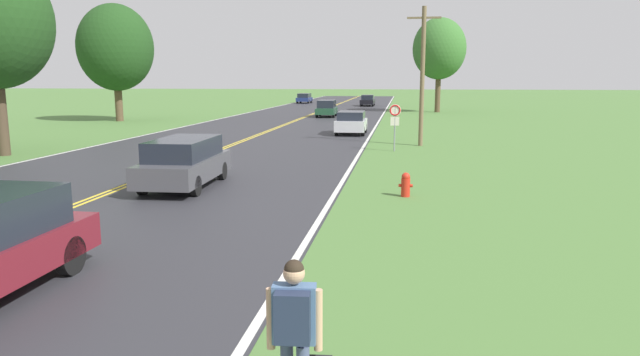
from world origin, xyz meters
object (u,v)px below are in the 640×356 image
Objects in this scene: tree_mid_treeline at (115,48)px; car_silver_hatchback_mid_near at (351,122)px; car_dark_green_hatchback_mid_far at (327,108)px; car_black_sedan_receding at (368,100)px; car_dark_blue_hatchback_distant at (304,98)px; fire_hydrant at (406,184)px; hitchhiker_person at (294,323)px; traffic_sign at (395,116)px; tree_right_cluster at (439,49)px; car_dark_grey_van_approaching at (185,161)px.

car_silver_hatchback_mid_near is at bearing -23.20° from tree_mid_treeline.
car_dark_green_hatchback_mid_far is 0.89× the size of car_black_sedan_receding.
car_black_sedan_receding is 1.24× the size of car_dark_blue_hatchback_distant.
car_silver_hatchback_mid_near is at bearing 11.43° from car_dark_green_hatchback_mid_far.
fire_hydrant is at bearing 9.53° from car_silver_hatchback_mid_near.
car_silver_hatchback_mid_near is (-2.32, 32.11, -0.28)m from hitchhiker_person.
traffic_sign is at bearing -164.36° from car_dark_blue_hatchback_distant.
traffic_sign is 30.18m from tree_mid_treeline.
tree_mid_treeline is 2.30× the size of car_dark_green_hatchback_mid_far.
fire_hydrant is 0.20× the size of car_dark_blue_hatchback_distant.
car_dark_blue_hatchback_distant is (-11.45, 47.62, -0.02)m from car_silver_hatchback_mid_near.
fire_hydrant is at bearing -49.71° from tree_mid_treeline.
fire_hydrant is at bearing -10.13° from hitchhiker_person.
car_dark_green_hatchback_mid_far is at bearing -5.88° from car_black_sedan_receding.
car_silver_hatchback_mid_near is 48.98m from car_dark_blue_hatchback_distant.
tree_mid_treeline is 33.26m from tree_right_cluster.
car_dark_grey_van_approaching is 36.63m from car_dark_green_hatchback_mid_far.
hitchhiker_person is 80.91m from car_dark_blue_hatchback_distant.
hitchhiker_person is 0.75× the size of traffic_sign.
hitchhiker_person is 72.49m from car_black_sedan_receding.
tree_right_cluster is (3.53, 46.74, 6.44)m from fire_hydrant.
hitchhiker_person is 0.36× the size of car_dark_grey_van_approaching.
hitchhiker_person is 12.19m from fire_hydrant.
hitchhiker_person is at bearing -168.95° from car_dark_blue_hatchback_distant.
tree_mid_treeline is 23.57m from car_silver_hatchback_mid_near.
car_black_sedan_receding is at bearing 95.20° from traffic_sign.
hitchhiker_person reaches higher than car_silver_hatchback_mid_near.
tree_right_cluster is at bearing -137.17° from car_dark_blue_hatchback_distant.
hitchhiker_person is at bearing -95.71° from fire_hydrant.
hitchhiker_person is at bearing -60.37° from tree_mid_treeline.
tree_right_cluster is at bearing 32.52° from car_black_sedan_receding.
tree_mid_treeline is at bearing 167.24° from car_dark_blue_hatchback_distant.
hitchhiker_person is 47.62m from tree_mid_treeline.
car_black_sedan_receding is (-8.53, 13.54, -6.07)m from tree_right_cluster.
fire_hydrant is 0.16× the size of car_black_sedan_receding.
traffic_sign is 49.12m from car_black_sedan_receding.
car_dark_grey_van_approaching is at bearing -1.46° from car_dark_green_hatchback_mid_far.
fire_hydrant is 38.51m from tree_mid_treeline.
tree_right_cluster is (4.75, 58.86, 5.74)m from hitchhiker_person.
tree_right_cluster is 2.11× the size of car_black_sedan_receding.
tree_mid_treeline is at bearing 143.72° from traffic_sign.
car_black_sedan_receding is at bearing -125.05° from car_dark_blue_hatchback_distant.
car_dark_green_hatchback_mid_far is 31.35m from car_dark_blue_hatchback_distant.
car_dark_grey_van_approaching is at bearing 175.79° from fire_hydrant.
car_dark_blue_hatchback_distant is (-14.44, 56.24, -0.99)m from traffic_sign.
traffic_sign is at bearing -6.03° from hitchhiker_person.
car_silver_hatchback_mid_near is at bearing 166.65° from car_dark_grey_van_approaching.
car_silver_hatchback_mid_near is (-2.99, 8.63, -0.98)m from traffic_sign.
traffic_sign is 0.23× the size of tree_right_cluster.
car_dark_grey_van_approaching is at bearing -172.33° from car_dark_blue_hatchback_distant.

